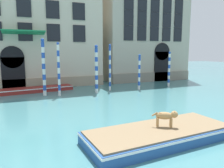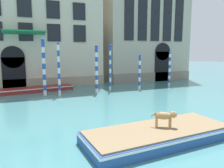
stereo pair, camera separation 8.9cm
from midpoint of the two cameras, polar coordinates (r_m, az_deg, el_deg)
palazzo_left at (r=25.03m, az=-19.26°, el=16.47°), size 12.47×7.40×14.40m
palazzo_right at (r=28.68m, az=7.54°, el=14.03°), size 10.35×6.13×12.64m
boat_foreground at (r=9.11m, az=12.07°, el=-12.61°), size 6.19×2.72×0.51m
dog_on_deck at (r=9.09m, az=13.72°, el=-8.12°), size 0.92×0.65×0.69m
boat_moored_near_palazzo at (r=20.37m, az=-19.21°, el=-1.31°), size 6.39×2.27×0.40m
mooring_pole_0 at (r=19.54m, az=-0.68°, el=4.33°), size 0.19×0.19×4.16m
mooring_pole_1 at (r=20.31m, az=7.01°, el=3.17°), size 0.22×0.22×3.27m
mooring_pole_2 at (r=22.86m, az=14.59°, el=3.85°), size 0.23×0.23×3.50m
mooring_pole_3 at (r=18.12m, az=-17.55°, el=4.21°), size 0.27×0.27×4.53m
mooring_pole_4 at (r=18.48m, az=-4.22°, el=3.93°), size 0.26×0.26×4.07m
mooring_pole_5 at (r=17.69m, az=-13.89°, el=3.77°), size 0.21×0.21×4.24m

